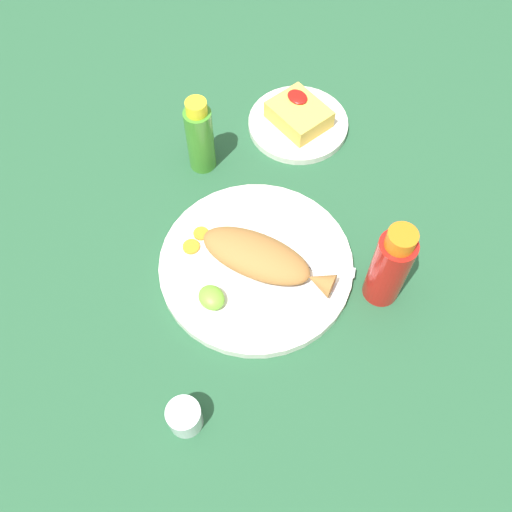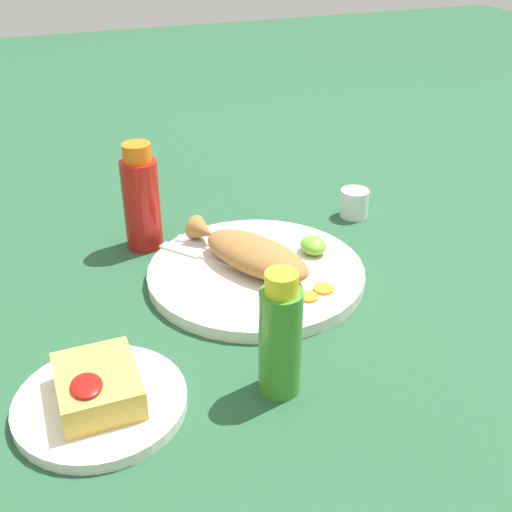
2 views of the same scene
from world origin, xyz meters
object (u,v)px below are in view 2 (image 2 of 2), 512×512
Objects in this scene: fork_far at (225,245)px; hot_sauce_bottle_green at (280,337)px; main_plate at (256,273)px; fried_fish at (251,253)px; side_plate_fries at (101,403)px; hot_sauce_bottle_red at (141,200)px; fork_near at (206,257)px; salt_cup at (354,205)px.

hot_sauce_bottle_green is at bearing 121.29° from fork_far.
main_plate is at bearing 143.61° from fork_far.
fried_fish is at bearing -154.29° from main_plate.
main_plate is at bearing 126.30° from side_plate_fries.
hot_sauce_bottle_red is (-0.08, -0.11, 0.06)m from fork_far.
fried_fish reaches higher than fork_near.
main_plate is 1.66× the size of side_plate_fries.
fried_fish is at bearing -62.83° from salt_cup.
fork_near is at bearing 33.10° from hot_sauce_bottle_red.
fried_fish reaches higher than salt_cup.
fork_near is at bearing 179.32° from hot_sauce_bottle_green.
hot_sauce_bottle_red reaches higher than main_plate.
fork_near reaches higher than main_plate.
main_plate is at bearing 164.81° from hot_sauce_bottle_green.
fried_fish is 0.07m from fork_near.
hot_sauce_bottle_red reaches higher than side_plate_fries.
hot_sauce_bottle_red is 0.37m from salt_cup.
salt_cup reaches higher than fork_near.
fork_far is (-0.02, 0.04, 0.00)m from fork_near.
main_plate is 0.08m from fork_far.
side_plate_fries is (-0.04, -0.19, -0.06)m from hot_sauce_bottle_green.
hot_sauce_bottle_green is (0.23, -0.06, 0.06)m from main_plate.
fried_fish reaches higher than fork_far.
fork_far is at bearing 172.29° from hot_sauce_bottle_green.
hot_sauce_bottle_red reaches higher than hot_sauce_bottle_green.
fried_fish reaches higher than main_plate.
hot_sauce_bottle_green is at bearing 77.97° from side_plate_fries.
fork_near is at bearing 140.84° from side_plate_fries.
salt_cup is at bearing 119.25° from main_plate.
fried_fish is 0.20m from hot_sauce_bottle_red.
hot_sauce_bottle_green is (0.39, 0.06, -0.01)m from hot_sauce_bottle_red.
side_plate_fries is at bearing -77.70° from fried_fish.
salt_cup is at bearing 91.46° from fried_fish.
fork_far is at bearing 167.41° from fried_fish.
hot_sauce_bottle_red is at bearing -170.55° from hot_sauce_bottle_green.
fried_fish is at bearing 128.01° from side_plate_fries.
fork_near is 0.30m from salt_cup.
fried_fish is at bearing 166.30° from hot_sauce_bottle_green.
fork_far is 3.12× the size of salt_cup.
hot_sauce_bottle_green is at bearing -15.19° from main_plate.
hot_sauce_bottle_green is at bearing 9.45° from hot_sauce_bottle_red.
fried_fish is 0.27m from salt_cup.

